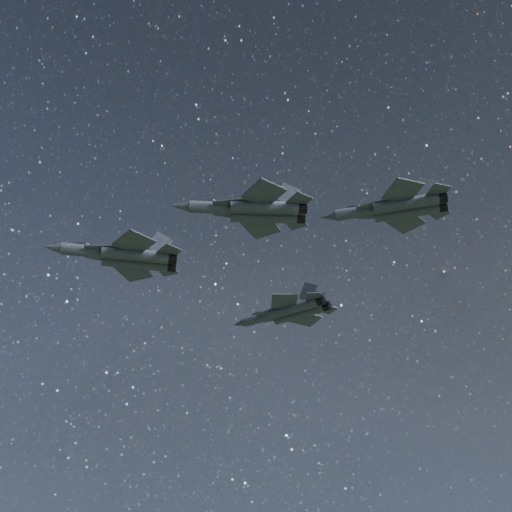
# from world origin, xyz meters

# --- Properties ---
(jet_lead) EXTENTS (19.91, 13.38, 5.03)m
(jet_lead) POSITION_xyz_m (-20.91, -1.33, 147.57)
(jet_lead) COLOR #31353D
(jet_left) EXTENTS (17.64, 11.60, 4.53)m
(jet_left) POSITION_xyz_m (1.53, 13.26, 144.66)
(jet_left) COLOR #31353D
(jet_right) EXTENTS (18.13, 12.52, 4.55)m
(jet_right) POSITION_xyz_m (-0.92, -10.75, 146.82)
(jet_right) COLOR #31353D
(jet_slot) EXTENTS (17.59, 12.26, 4.42)m
(jet_slot) POSITION_xyz_m (17.45, -6.41, 148.70)
(jet_slot) COLOR #31353D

